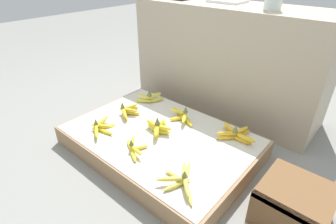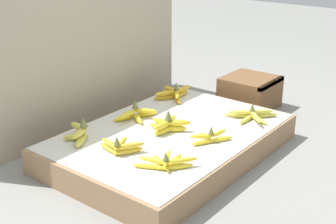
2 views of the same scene
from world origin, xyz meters
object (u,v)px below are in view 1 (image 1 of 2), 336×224
(banana_bunch_back_left, at_px, (150,98))
(banana_bunch_front_left, at_px, (100,127))
(banana_bunch_middle_midleft, at_px, (158,128))
(wooden_crate, at_px, (293,204))
(banana_bunch_front_midleft, at_px, (134,148))
(foam_tray_white, at_px, (227,1))
(banana_bunch_back_midright, at_px, (235,133))
(banana_bunch_back_midleft, at_px, (182,116))
(banana_bunch_middle_left, at_px, (128,111))
(banana_bunch_front_midright, at_px, (182,180))

(banana_bunch_back_left, bearing_deg, banana_bunch_front_left, -85.87)
(banana_bunch_middle_midleft, height_order, banana_bunch_back_left, banana_bunch_back_left)
(wooden_crate, bearing_deg, banana_bunch_front_midleft, -163.65)
(wooden_crate, relative_size, foam_tray_white, 1.24)
(banana_bunch_middle_midleft, height_order, banana_bunch_back_midright, banana_bunch_middle_midleft)
(wooden_crate, xyz_separation_m, banana_bunch_back_left, (-1.16, 0.25, 0.06))
(banana_bunch_back_midleft, bearing_deg, banana_bunch_middle_left, -148.91)
(banana_bunch_middle_midleft, distance_m, banana_bunch_back_midleft, 0.22)
(banana_bunch_front_left, height_order, foam_tray_white, foam_tray_white)
(banana_bunch_front_left, distance_m, banana_bunch_front_midleft, 0.32)
(wooden_crate, bearing_deg, banana_bunch_middle_left, 179.35)
(banana_bunch_front_midleft, bearing_deg, banana_bunch_middle_left, 143.20)
(banana_bunch_front_left, xyz_separation_m, banana_bunch_back_midright, (0.68, 0.48, 0.01))
(banana_bunch_front_midleft, distance_m, banana_bunch_front_midright, 0.36)
(wooden_crate, xyz_separation_m, banana_bunch_back_midright, (-0.44, 0.25, 0.06))
(banana_bunch_front_midleft, xyz_separation_m, banana_bunch_back_midleft, (-0.01, 0.45, 0.00))
(banana_bunch_front_left, bearing_deg, banana_bunch_front_midright, -2.18)
(banana_bunch_middle_left, height_order, banana_bunch_back_left, banana_bunch_back_left)
(banana_bunch_front_midleft, xyz_separation_m, banana_bunch_middle_midleft, (-0.02, 0.23, 0.01))
(banana_bunch_front_left, distance_m, banana_bunch_back_left, 0.48)
(banana_bunch_front_midright, xyz_separation_m, banana_bunch_back_midleft, (-0.36, 0.46, 0.01))
(wooden_crate, distance_m, banana_bunch_back_midright, 0.51)
(banana_bunch_back_midleft, xyz_separation_m, foam_tray_white, (-0.08, 0.60, 0.65))
(banana_bunch_back_midright, bearing_deg, banana_bunch_middle_midleft, -145.89)
(banana_bunch_front_left, xyz_separation_m, banana_bunch_middle_midleft, (0.29, 0.22, 0.01))
(banana_bunch_middle_left, height_order, foam_tray_white, foam_tray_white)
(banana_bunch_middle_midleft, relative_size, banana_bunch_back_midright, 0.78)
(banana_bunch_front_left, height_order, banana_bunch_front_midright, banana_bunch_front_midright)
(foam_tray_white, bearing_deg, banana_bunch_middle_midleft, -85.34)
(banana_bunch_middle_midleft, bearing_deg, banana_bunch_front_midright, -32.77)
(wooden_crate, distance_m, banana_bunch_back_midleft, 0.84)
(banana_bunch_front_left, relative_size, banana_bunch_front_midleft, 1.13)
(banana_bunch_back_left, relative_size, foam_tray_white, 0.74)
(banana_bunch_middle_left, relative_size, banana_bunch_back_left, 1.13)
(banana_bunch_front_midright, relative_size, banana_bunch_back_midright, 0.98)
(foam_tray_white, bearing_deg, banana_bunch_back_left, -114.85)
(banana_bunch_middle_left, distance_m, banana_bunch_back_left, 0.24)
(banana_bunch_front_left, xyz_separation_m, foam_tray_white, (0.23, 1.04, 0.66))
(banana_bunch_front_midleft, relative_size, banana_bunch_back_midleft, 0.81)
(wooden_crate, relative_size, banana_bunch_front_midleft, 1.57)
(banana_bunch_front_midright, bearing_deg, banana_bunch_back_midright, 89.00)
(banana_bunch_back_midleft, bearing_deg, banana_bunch_front_midleft, -89.04)
(foam_tray_white, bearing_deg, banana_bunch_front_midright, -67.20)
(banana_bunch_middle_left, bearing_deg, banana_bunch_back_midleft, 31.09)
(banana_bunch_middle_midleft, relative_size, foam_tray_white, 0.82)
(banana_bunch_back_midleft, height_order, banana_bunch_back_midright, same)
(banana_bunch_back_midright, distance_m, foam_tray_white, 0.97)
(wooden_crate, height_order, banana_bunch_front_left, banana_bunch_front_left)
(banana_bunch_front_left, bearing_deg, foam_tray_white, 77.76)
(banana_bunch_front_midright, height_order, foam_tray_white, foam_tray_white)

